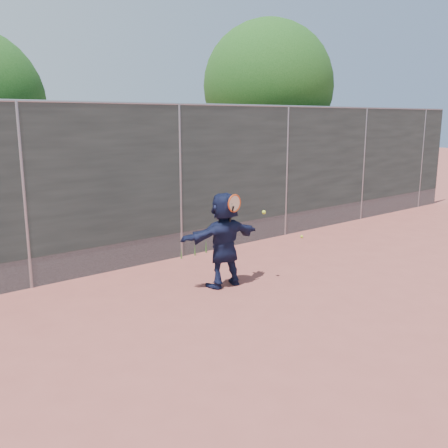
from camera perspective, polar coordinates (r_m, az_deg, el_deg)
ground at (r=7.67m, az=10.34°, el=-9.16°), size 80.00×80.00×0.00m
player at (r=8.18m, az=0.00°, el=-1.80°), size 1.50×0.59×1.58m
ball_ground at (r=11.75m, az=8.87°, el=-1.44°), size 0.07×0.07×0.07m
fence at (r=9.84m, az=-5.04°, el=5.21°), size 20.00×0.06×3.03m
swing_action at (r=7.97m, az=1.53°, el=2.14°), size 0.77×0.18×0.51m
tree_right at (r=14.52m, az=5.45°, el=14.95°), size 3.78×3.60×5.39m
weed_clump at (r=10.19m, az=-3.16°, el=-2.83°), size 0.68×0.07×0.30m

